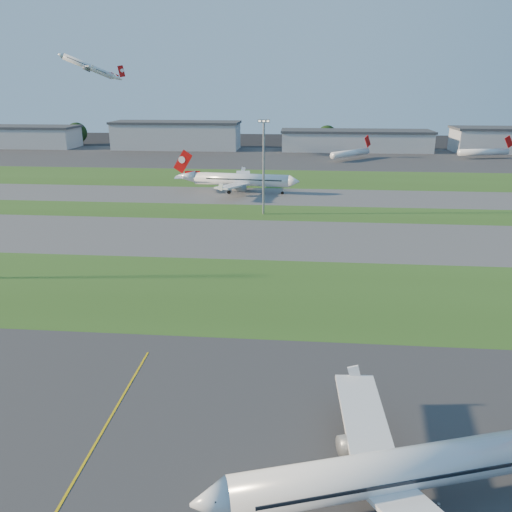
# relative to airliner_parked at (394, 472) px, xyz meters

# --- Properties ---
(grass_strip_a) EXTENTS (300.00, 34.00, 0.01)m
(grass_strip_a) POSITION_rel_airliner_parked_xyz_m (-33.47, 45.76, -3.76)
(grass_strip_a) COLOR #31541C
(grass_strip_a) RESTS_ON ground
(taxiway_a) EXTENTS (300.00, 32.00, 0.01)m
(taxiway_a) POSITION_rel_airliner_parked_xyz_m (-33.47, 78.76, -3.76)
(taxiway_a) COLOR #515154
(taxiway_a) RESTS_ON ground
(grass_strip_b) EXTENTS (300.00, 18.00, 0.01)m
(grass_strip_b) POSITION_rel_airliner_parked_xyz_m (-33.47, 103.76, -3.76)
(grass_strip_b) COLOR #31541C
(grass_strip_b) RESTS_ON ground
(taxiway_b) EXTENTS (300.00, 26.00, 0.01)m
(taxiway_b) POSITION_rel_airliner_parked_xyz_m (-33.47, 125.76, -3.76)
(taxiway_b) COLOR #515154
(taxiway_b) RESTS_ON ground
(grass_strip_c) EXTENTS (300.00, 40.00, 0.01)m
(grass_strip_c) POSITION_rel_airliner_parked_xyz_m (-33.47, 158.76, -3.76)
(grass_strip_c) COLOR #31541C
(grass_strip_c) RESTS_ON ground
(apron_far) EXTENTS (400.00, 80.00, 0.01)m
(apron_far) POSITION_rel_airliner_parked_xyz_m (-33.47, 218.76, -3.76)
(apron_far) COLOR #333335
(apron_far) RESTS_ON ground
(airliner_parked) EXTENTS (33.34, 28.07, 10.71)m
(airliner_parked) POSITION_rel_airliner_parked_xyz_m (0.00, 0.00, 0.00)
(airliner_parked) COLOR white
(airliner_parked) RESTS_ON ground
(airliner_taxiing) EXTENTS (39.70, 33.54, 12.39)m
(airliner_taxiing) POSITION_rel_airliner_parked_xyz_m (-28.32, 130.61, 0.59)
(airliner_taxiing) COLOR white
(airliner_taxiing) RESTS_ON ground
(airliner_departing) EXTENTS (28.27, 23.95, 9.26)m
(airliner_departing) POSITION_rel_airliner_parked_xyz_m (-113.20, 218.89, 39.15)
(airliner_departing) COLOR white
(mini_jet_near) EXTENTS (21.17, 21.73, 9.48)m
(mini_jet_near) POSITION_rel_airliner_parked_xyz_m (15.70, 212.58, -0.48)
(mini_jet_near) COLOR white
(mini_jet_near) RESTS_ON ground
(mini_jet_far) EXTENTS (28.16, 9.42, 9.48)m
(mini_jet_far) POSITION_rel_airliner_parked_xyz_m (81.40, 222.96, -0.48)
(mini_jet_far) COLOR white
(mini_jet_far) RESTS_ON ground
(light_mast_centre) EXTENTS (3.20, 0.70, 25.80)m
(light_mast_centre) POSITION_rel_airliner_parked_xyz_m (-18.47, 101.76, 11.05)
(light_mast_centre) COLOR gray
(light_mast_centre) RESTS_ON ground
(hangar_far_west) EXTENTS (91.80, 23.00, 12.20)m
(hangar_far_west) POSITION_rel_airliner_parked_xyz_m (-183.47, 248.76, 2.37)
(hangar_far_west) COLOR #A8AAB0
(hangar_far_west) RESTS_ON ground
(hangar_west) EXTENTS (71.40, 23.00, 15.20)m
(hangar_west) POSITION_rel_airliner_parked_xyz_m (-78.47, 248.76, 3.87)
(hangar_west) COLOR #A8AAB0
(hangar_west) RESTS_ON ground
(hangar_east) EXTENTS (81.60, 23.00, 11.20)m
(hangar_east) POSITION_rel_airliner_parked_xyz_m (21.53, 248.76, 1.87)
(hangar_east) COLOR #A8AAB0
(hangar_east) RESTS_ON ground
(tree_west) EXTENTS (12.10, 12.10, 13.20)m
(tree_west) POSITION_rel_airliner_parked_xyz_m (-143.47, 263.76, 3.38)
(tree_west) COLOR black
(tree_west) RESTS_ON ground
(tree_mid_west) EXTENTS (9.90, 9.90, 10.80)m
(tree_mid_west) POSITION_rel_airliner_parked_xyz_m (-53.47, 259.76, 2.07)
(tree_mid_west) COLOR black
(tree_mid_west) RESTS_ON ground
(tree_mid_east) EXTENTS (11.55, 11.55, 12.60)m
(tree_mid_east) POSITION_rel_airliner_parked_xyz_m (6.53, 262.76, 3.05)
(tree_mid_east) COLOR black
(tree_mid_east) RESTS_ON ground
(tree_east) EXTENTS (10.45, 10.45, 11.40)m
(tree_east) POSITION_rel_airliner_parked_xyz_m (81.53, 260.76, 2.40)
(tree_east) COLOR black
(tree_east) RESTS_ON ground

